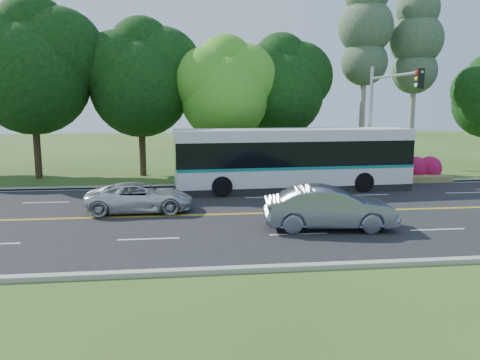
{
  "coord_description": "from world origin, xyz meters",
  "views": [
    {
      "loc": [
        -4.62,
        -20.0,
        4.81
      ],
      "look_at": [
        -2.04,
        2.0,
        1.2
      ],
      "focal_mm": 35.0,
      "sensor_mm": 36.0,
      "label": 1
    }
  ],
  "objects": [
    {
      "name": "curb_south",
      "position": [
        0.0,
        -7.15,
        0.07
      ],
      "size": [
        60.0,
        0.3,
        0.15
      ],
      "primitive_type": "cube",
      "color": "#A19D91",
      "rests_on": "ground"
    },
    {
      "name": "ground",
      "position": [
        0.0,
        0.0,
        0.0
      ],
      "size": [
        120.0,
        120.0,
        0.0
      ],
      "primitive_type": "plane",
      "color": "#35511B",
      "rests_on": "ground"
    },
    {
      "name": "sedan",
      "position": [
        0.86,
        -2.9,
        0.84
      ],
      "size": [
        5.13,
        2.2,
        1.64
      ],
      "primitive_type": "imported",
      "rotation": [
        0.0,
        0.0,
        1.48
      ],
      "color": "slate",
      "rests_on": "road"
    },
    {
      "name": "suv",
      "position": [
        -6.69,
        0.93,
        0.68
      ],
      "size": [
        4.77,
        2.29,
        1.31
      ],
      "primitive_type": "imported",
      "rotation": [
        0.0,
        0.0,
        1.6
      ],
      "color": "silver",
      "rests_on": "road"
    },
    {
      "name": "transit_bus",
      "position": [
        1.33,
        5.47,
        1.72
      ],
      "size": [
        13.23,
        3.54,
        3.43
      ],
      "rotation": [
        0.0,
        0.0,
        0.05
      ],
      "color": "silver",
      "rests_on": "road"
    },
    {
      "name": "grass_verge",
      "position": [
        0.0,
        9.0,
        0.05
      ],
      "size": [
        60.0,
        4.0,
        0.1
      ],
      "primitive_type": "cube",
      "color": "#35511B",
      "rests_on": "ground"
    },
    {
      "name": "curb_north",
      "position": [
        0.0,
        7.15,
        0.07
      ],
      "size": [
        60.0,
        0.3,
        0.15
      ],
      "primitive_type": "cube",
      "color": "#A19D91",
      "rests_on": "ground"
    },
    {
      "name": "lane_markings",
      "position": [
        -0.09,
        0.0,
        0.02
      ],
      "size": [
        57.6,
        13.82,
        0.0
      ],
      "color": "gold",
      "rests_on": "road"
    },
    {
      "name": "tree_row",
      "position": [
        -5.15,
        12.13,
        6.73
      ],
      "size": [
        44.7,
        9.1,
        13.84
      ],
      "color": "black",
      "rests_on": "ground"
    },
    {
      "name": "road",
      "position": [
        0.0,
        0.0,
        0.01
      ],
      "size": [
        60.0,
        14.0,
        0.02
      ],
      "primitive_type": "cube",
      "color": "black",
      "rests_on": "ground"
    },
    {
      "name": "bougainvillea_hedge",
      "position": [
        7.18,
        8.15,
        0.72
      ],
      "size": [
        9.5,
        2.25,
        1.5
      ],
      "color": "#950C43",
      "rests_on": "ground"
    },
    {
      "name": "traffic_signal",
      "position": [
        6.49,
        5.4,
        4.67
      ],
      "size": [
        0.42,
        6.1,
        7.0
      ],
      "color": "#97999F",
      "rests_on": "ground"
    }
  ]
}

